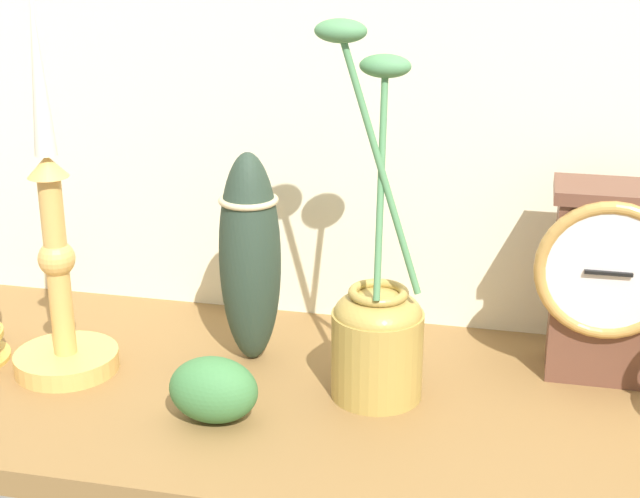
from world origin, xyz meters
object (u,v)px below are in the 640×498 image
object	(u,v)px
mantel_clock	(605,279)
candlestick_tall_left	(58,275)
brass_vase_jar	(377,323)
tall_ceramic_vase	(250,257)

from	to	relation	value
mantel_clock	candlestick_tall_left	distance (cm)	50.35
brass_vase_jar	tall_ceramic_vase	xyz separation A→B (cm)	(-13.06, 4.71, 3.45)
tall_ceramic_vase	mantel_clock	bearing A→B (deg)	6.23
mantel_clock	tall_ceramic_vase	bearing A→B (deg)	-173.77
candlestick_tall_left	brass_vase_jar	bearing A→B (deg)	3.29
candlestick_tall_left	tall_ceramic_vase	distance (cm)	17.84
brass_vase_jar	candlestick_tall_left	bearing A→B (deg)	-176.71
mantel_clock	candlestick_tall_left	bearing A→B (deg)	-168.56
brass_vase_jar	tall_ceramic_vase	world-z (taller)	brass_vase_jar
mantel_clock	brass_vase_jar	world-z (taller)	brass_vase_jar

